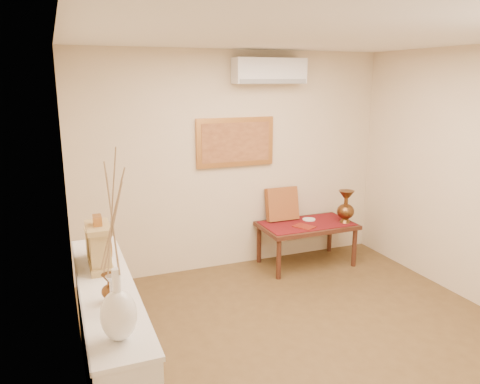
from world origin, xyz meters
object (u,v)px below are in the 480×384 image
mantel_clock (100,246)px  wooden_chest (97,243)px  display_ledge (111,347)px  white_vase (114,250)px  brass_urn_tall (346,203)px  low_table (307,229)px

mantel_clock → wooden_chest: mantel_clock is taller
display_ledge → white_vase: bearing=-90.4°
white_vase → mantel_clock: (0.00, 1.06, -0.34)m
brass_urn_tall → display_ledge: brass_urn_tall is taller
display_ledge → wooden_chest: 0.80m
brass_urn_tall → wooden_chest: (-3.16, -1.22, 0.29)m
white_vase → wooden_chest: white_vase is taller
display_ledge → low_table: 3.27m
mantel_clock → wooden_chest: size_ratio=1.68×
mantel_clock → low_table: (2.68, 1.58, -0.67)m
white_vase → low_table: (2.68, 2.64, -1.01)m
wooden_chest → low_table: (2.68, 1.36, -0.62)m
white_vase → display_ledge: (0.01, 0.76, -1.01)m
white_vase → wooden_chest: size_ratio=4.24×
display_ledge → mantel_clock: (-0.00, 0.30, 0.66)m
white_vase → mantel_clock: bearing=89.8°
brass_urn_tall → wooden_chest: size_ratio=2.07×
white_vase → low_table: 3.89m
display_ledge → mantel_clock: bearing=90.4°
brass_urn_tall → display_ledge: bearing=-151.2°
white_vase → display_ledge: bearing=89.6°
display_ledge → wooden_chest: (-0.01, 0.52, 0.61)m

